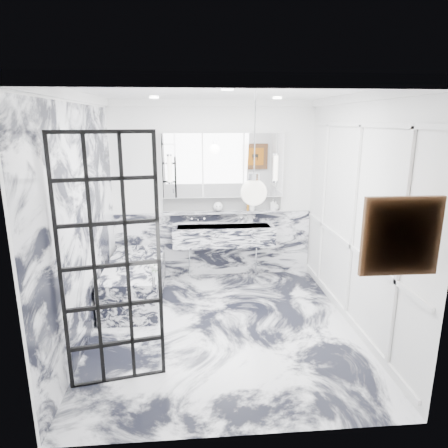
{
  "coord_description": "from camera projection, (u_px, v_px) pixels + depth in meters",
  "views": [
    {
      "loc": [
        -0.37,
        -4.5,
        2.5
      ],
      "look_at": [
        0.06,
        0.5,
        1.19
      ],
      "focal_mm": 32.0,
      "sensor_mm": 36.0,
      "label": 1
    }
  ],
  "objects": [
    {
      "name": "floor",
      "position": [
        222.0,
        326.0,
        5.0
      ],
      "size": [
        3.6,
        3.6,
        0.0
      ],
      "primitive_type": "plane",
      "color": "silver",
      "rests_on": "ground"
    },
    {
      "name": "ceiling",
      "position": [
        222.0,
        91.0,
        4.29
      ],
      "size": [
        3.6,
        3.6,
        0.0
      ],
      "primitive_type": "plane",
      "rotation": [
        3.14,
        0.0,
        0.0
      ],
      "color": "white",
      "rests_on": "wall_back"
    },
    {
      "name": "wall_back",
      "position": [
        213.0,
        191.0,
        6.38
      ],
      "size": [
        3.6,
        0.0,
        3.6
      ],
      "primitive_type": "plane",
      "rotation": [
        1.57,
        0.0,
        0.0
      ],
      "color": "white",
      "rests_on": "floor"
    },
    {
      "name": "wall_front",
      "position": [
        242.0,
        276.0,
        2.91
      ],
      "size": [
        3.6,
        0.0,
        3.6
      ],
      "primitive_type": "plane",
      "rotation": [
        -1.57,
        0.0,
        0.0
      ],
      "color": "white",
      "rests_on": "floor"
    },
    {
      "name": "wall_left",
      "position": [
        81.0,
        220.0,
        4.51
      ],
      "size": [
        0.0,
        3.6,
        3.6
      ],
      "primitive_type": "plane",
      "rotation": [
        1.57,
        0.0,
        1.57
      ],
      "color": "white",
      "rests_on": "floor"
    },
    {
      "name": "wall_right",
      "position": [
        355.0,
        215.0,
        4.78
      ],
      "size": [
        0.0,
        3.6,
        3.6
      ],
      "primitive_type": "plane",
      "rotation": [
        1.57,
        0.0,
        -1.57
      ],
      "color": "white",
      "rests_on": "floor"
    },
    {
      "name": "marble_clad_back",
      "position": [
        214.0,
        244.0,
        6.58
      ],
      "size": [
        3.18,
        0.05,
        1.05
      ],
      "primitive_type": "cube",
      "color": "silver",
      "rests_on": "floor"
    },
    {
      "name": "marble_clad_left",
      "position": [
        83.0,
        226.0,
        4.53
      ],
      "size": [
        0.02,
        3.56,
        2.68
      ],
      "primitive_type": "cube",
      "color": "silver",
      "rests_on": "floor"
    },
    {
      "name": "panel_molding",
      "position": [
        353.0,
        223.0,
        4.8
      ],
      "size": [
        0.03,
        3.4,
        2.3
      ],
      "primitive_type": "cube",
      "color": "white",
      "rests_on": "floor"
    },
    {
      "name": "soap_bottle_a",
      "position": [
        252.0,
        203.0,
        6.39
      ],
      "size": [
        0.12,
        0.12,
        0.23
      ],
      "primitive_type": "imported",
      "rotation": [
        0.0,
        0.0,
        -0.39
      ],
      "color": "#8C5919",
      "rests_on": "ledge"
    },
    {
      "name": "soap_bottle_b",
      "position": [
        273.0,
        205.0,
        6.43
      ],
      "size": [
        0.09,
        0.09,
        0.19
      ],
      "primitive_type": "imported",
      "rotation": [
        0.0,
        0.0,
        0.05
      ],
      "color": "#4C4C51",
      "rests_on": "ledge"
    },
    {
      "name": "soap_bottle_c",
      "position": [
        275.0,
        206.0,
        6.43
      ],
      "size": [
        0.13,
        0.13,
        0.14
      ],
      "primitive_type": "imported",
      "rotation": [
        0.0,
        0.0,
        -0.19
      ],
      "color": "silver",
      "rests_on": "ledge"
    },
    {
      "name": "face_pot",
      "position": [
        218.0,
        207.0,
        6.36
      ],
      "size": [
        0.15,
        0.15,
        0.15
      ],
      "primitive_type": "sphere",
      "color": "white",
      "rests_on": "ledge"
    },
    {
      "name": "amber_bottle",
      "position": [
        248.0,
        208.0,
        6.4
      ],
      "size": [
        0.04,
        0.04,
        0.1
      ],
      "primitive_type": "cylinder",
      "color": "#8C5919",
      "rests_on": "ledge"
    },
    {
      "name": "flower_vase",
      "position": [
        155.0,
        276.0,
        4.98
      ],
      "size": [
        0.08,
        0.08,
        0.12
      ],
      "primitive_type": "cylinder",
      "color": "silver",
      "rests_on": "bathtub"
    },
    {
      "name": "crittall_door",
      "position": [
        111.0,
        266.0,
        3.67
      ],
      "size": [
        0.87,
        0.2,
        2.41
      ],
      "primitive_type": null,
      "rotation": [
        0.0,
        0.0,
        0.19
      ],
      "color": "black",
      "rests_on": "floor"
    },
    {
      "name": "artwork",
      "position": [
        401.0,
        236.0,
        2.98
      ],
      "size": [
        0.51,
        0.05,
        0.51
      ],
      "primitive_type": "cube",
      "color": "#BC6713",
      "rests_on": "wall_front"
    },
    {
      "name": "pendant_light",
      "position": [
        254.0,
        192.0,
        3.5
      ],
      "size": [
        0.23,
        0.23,
        0.23
      ],
      "primitive_type": "sphere",
      "color": "white",
      "rests_on": "ceiling"
    },
    {
      "name": "trough_sink",
      "position": [
        224.0,
        235.0,
        6.32
      ],
      "size": [
        1.6,
        0.45,
        0.3
      ],
      "primitive_type": "cube",
      "color": "silver",
      "rests_on": "wall_back"
    },
    {
      "name": "ledge",
      "position": [
        223.0,
        212.0,
        6.4
      ],
      "size": [
        1.9,
        0.14,
        0.04
      ],
      "primitive_type": "cube",
      "color": "silver",
      "rests_on": "wall_back"
    },
    {
      "name": "subway_tile",
      "position": [
        223.0,
        203.0,
        6.42
      ],
      "size": [
        1.9,
        0.03,
        0.23
      ],
      "primitive_type": "cube",
      "color": "white",
      "rests_on": "wall_back"
    },
    {
      "name": "mirror_cabinet",
      "position": [
        223.0,
        165.0,
        6.21
      ],
      "size": [
        1.9,
        0.16,
        1.0
      ],
      "primitive_type": "cube",
      "color": "white",
      "rests_on": "wall_back"
    },
    {
      "name": "sconce_left",
      "position": [
        170.0,
        169.0,
        6.06
      ],
      "size": [
        0.07,
        0.07,
        0.4
      ],
      "primitive_type": "cylinder",
      "color": "white",
      "rests_on": "mirror_cabinet"
    },
    {
      "name": "sconce_right",
      "position": [
        276.0,
        168.0,
        6.2
      ],
      "size": [
        0.07,
        0.07,
        0.4
      ],
      "primitive_type": "cylinder",
      "color": "white",
      "rests_on": "mirror_cabinet"
    },
    {
      "name": "bathtub",
      "position": [
        135.0,
        281.0,
        5.69
      ],
      "size": [
        0.75,
        1.65,
        0.55
      ],
      "primitive_type": "cube",
      "color": "silver",
      "rests_on": "floor"
    }
  ]
}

